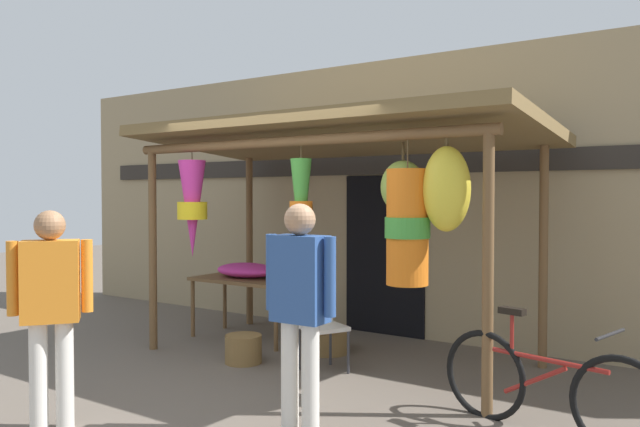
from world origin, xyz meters
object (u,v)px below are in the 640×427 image
at_px(folding_chair, 320,320).
at_px(vendor_in_orange, 300,299).
at_px(wicker_basket_by_table, 327,342).
at_px(wicker_basket_spare, 243,349).
at_px(parked_bicycle, 547,388).
at_px(display_table, 248,285).
at_px(customer_foreground, 51,301).
at_px(flower_heap_on_table, 247,270).

bearing_deg(folding_chair, vendor_in_orange, -60.86).
height_order(wicker_basket_by_table, vendor_in_orange, vendor_in_orange).
height_order(wicker_basket_spare, parked_bicycle, parked_bicycle).
bearing_deg(wicker_basket_spare, wicker_basket_by_table, 60.01).
relative_size(display_table, parked_bicycle, 0.82).
distance_m(folding_chair, customer_foreground, 2.60).
height_order(wicker_basket_by_table, customer_foreground, customer_foreground).
distance_m(flower_heap_on_table, folding_chair, 1.73).
distance_m(flower_heap_on_table, parked_bicycle, 4.08).
distance_m(flower_heap_on_table, wicker_basket_spare, 1.38).
bearing_deg(folding_chair, wicker_basket_by_table, 117.18).
height_order(folding_chair, wicker_basket_by_table, folding_chair).
xyz_separation_m(display_table, customer_foreground, (0.70, -3.07, 0.30)).
xyz_separation_m(flower_heap_on_table, vendor_in_orange, (2.39, -2.21, 0.17)).
bearing_deg(vendor_in_orange, wicker_basket_spare, 142.25).
distance_m(flower_heap_on_table, wicker_basket_by_table, 1.43).
height_order(flower_heap_on_table, customer_foreground, customer_foreground).
bearing_deg(parked_bicycle, display_table, 163.52).
bearing_deg(customer_foreground, folding_chair, 72.50).
bearing_deg(customer_foreground, flower_heap_on_table, 104.01).
xyz_separation_m(flower_heap_on_table, parked_bicycle, (3.87, -1.19, -0.48)).
distance_m(display_table, vendor_in_orange, 3.17).
distance_m(parked_bicycle, vendor_in_orange, 1.91).
bearing_deg(folding_chair, display_table, 156.83).
relative_size(wicker_basket_by_table, vendor_in_orange, 0.29).
relative_size(wicker_basket_spare, customer_foreground, 0.23).
height_order(display_table, vendor_in_orange, vendor_in_orange).
distance_m(display_table, folding_chair, 1.61).
height_order(wicker_basket_by_table, wicker_basket_spare, wicker_basket_spare).
bearing_deg(flower_heap_on_table, folding_chair, -24.33).
bearing_deg(vendor_in_orange, display_table, 137.27).
bearing_deg(wicker_basket_by_table, folding_chair, -62.82).
bearing_deg(vendor_in_orange, folding_chair, 119.14).
relative_size(vendor_in_orange, customer_foreground, 1.03).
xyz_separation_m(flower_heap_on_table, folding_chair, (1.55, -0.70, -0.32)).
height_order(wicker_basket_by_table, parked_bicycle, parked_bicycle).
bearing_deg(customer_foreground, display_table, 102.93).
relative_size(folding_chair, wicker_basket_spare, 2.19).
bearing_deg(customer_foreground, parked_bicycle, 32.21).
xyz_separation_m(wicker_basket_spare, vendor_in_orange, (1.64, -1.27, 0.85)).
height_order(wicker_basket_spare, customer_foreground, customer_foreground).
xyz_separation_m(display_table, folding_chair, (1.47, -0.63, -0.16)).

